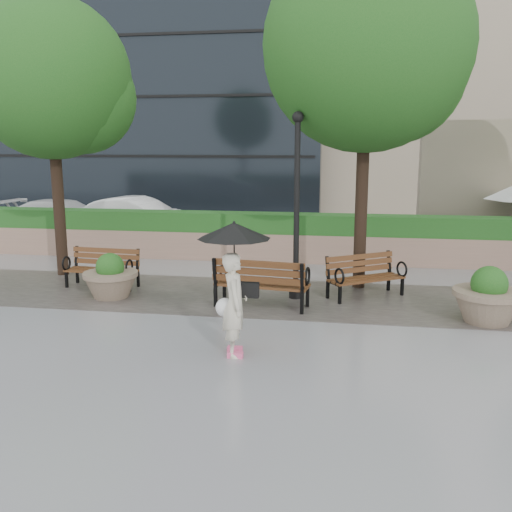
% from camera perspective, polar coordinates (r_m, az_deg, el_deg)
% --- Properties ---
extents(ground, '(100.00, 100.00, 0.00)m').
position_cam_1_polar(ground, '(9.77, -4.99, -8.58)').
color(ground, gray).
rests_on(ground, ground).
extents(cobble_strip, '(28.00, 3.20, 0.01)m').
position_cam_1_polar(cobble_strip, '(12.57, -1.63, -4.00)').
color(cobble_strip, '#383330').
rests_on(cobble_strip, ground).
extents(hedge_wall, '(24.00, 0.80, 1.35)m').
position_cam_1_polar(hedge_wall, '(16.29, 1.01, 1.91)').
color(hedge_wall, '#9D7865').
rests_on(hedge_wall, ground).
extents(asphalt_street, '(40.00, 7.00, 0.00)m').
position_cam_1_polar(asphalt_street, '(20.31, 2.62, 1.87)').
color(asphalt_street, black).
rests_on(asphalt_street, ground).
extents(bldg_stone, '(18.00, 10.00, 20.00)m').
position_cam_1_polar(bldg_stone, '(33.49, 24.17, 21.85)').
color(bldg_stone, tan).
rests_on(bldg_stone, ground).
extents(bench_1, '(1.71, 0.79, 0.89)m').
position_cam_1_polar(bench_1, '(13.71, -15.10, -1.97)').
color(bench_1, brown).
rests_on(bench_1, ground).
extents(bench_2, '(1.99, 1.01, 1.02)m').
position_cam_1_polar(bench_2, '(11.65, 0.54, -3.70)').
color(bench_2, brown).
rests_on(bench_2, ground).
extents(bench_3, '(1.78, 1.51, 0.92)m').
position_cam_1_polar(bench_3, '(12.63, 10.86, -2.87)').
color(bench_3, brown).
rests_on(bench_3, ground).
extents(planter_left, '(1.17, 1.17, 0.98)m').
position_cam_1_polar(planter_left, '(12.74, -14.33, -2.37)').
color(planter_left, '#7F6B56').
rests_on(planter_left, ground).
extents(planter_right, '(1.29, 1.29, 1.08)m').
position_cam_1_polar(planter_right, '(11.48, 22.18, -4.17)').
color(planter_right, '#7F6B56').
rests_on(planter_right, ground).
extents(lamppost, '(0.28, 0.28, 3.94)m').
position_cam_1_polar(lamppost, '(12.08, 4.07, 3.73)').
color(lamppost, black).
rests_on(lamppost, ground).
extents(tree_0, '(3.88, 3.85, 6.76)m').
position_cam_1_polar(tree_0, '(15.10, -19.18, 15.95)').
color(tree_0, black).
rests_on(tree_0, ground).
extents(tree_1, '(4.53, 4.53, 7.61)m').
position_cam_1_polar(tree_1, '(13.34, 11.70, 19.21)').
color(tree_1, black).
rests_on(tree_1, ground).
extents(car_left, '(4.77, 2.21, 1.35)m').
position_cam_1_polar(car_left, '(21.15, -18.55, 3.51)').
color(car_left, white).
rests_on(car_left, ground).
extents(car_right, '(4.59, 2.26, 1.45)m').
position_cam_1_polar(car_right, '(20.40, -11.74, 3.74)').
color(car_right, white).
rests_on(car_right, ground).
extents(pedestrian, '(1.15, 1.15, 2.10)m').
position_cam_1_polar(pedestrian, '(8.86, -2.19, -1.99)').
color(pedestrian, beige).
rests_on(pedestrian, ground).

